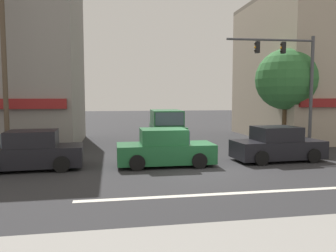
{
  "coord_description": "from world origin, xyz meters",
  "views": [
    {
      "loc": [
        -3.41,
        -12.71,
        2.89
      ],
      "look_at": [
        -0.84,
        2.0,
        1.6
      ],
      "focal_mm": 35.0,
      "sensor_mm": 36.0,
      "label": 1
    }
  ],
  "objects_px": {
    "utility_pole_near_left": "(5,72)",
    "sedan_crossing_leftbound": "(31,152)",
    "sedan_parked_curbside": "(277,145)",
    "van_crossing_center": "(167,128)",
    "traffic_light_mast": "(295,74)",
    "sedan_crossing_rightbound": "(165,149)",
    "street_tree": "(286,80)"
  },
  "relations": [
    {
      "from": "street_tree",
      "to": "traffic_light_mast",
      "type": "xyz_separation_m",
      "value": [
        -0.47,
        -1.73,
        0.2
      ]
    },
    {
      "from": "sedan_crossing_rightbound",
      "to": "sedan_crossing_leftbound",
      "type": "bearing_deg",
      "value": 178.11
    },
    {
      "from": "traffic_light_mast",
      "to": "sedan_crossing_rightbound",
      "type": "bearing_deg",
      "value": -160.09
    },
    {
      "from": "utility_pole_near_left",
      "to": "sedan_crossing_leftbound",
      "type": "distance_m",
      "value": 4.16
    },
    {
      "from": "street_tree",
      "to": "utility_pole_near_left",
      "type": "xyz_separation_m",
      "value": [
        -14.96,
        -2.26,
        0.07
      ]
    },
    {
      "from": "sedan_crossing_rightbound",
      "to": "street_tree",
      "type": "bearing_deg",
      "value": 29.06
    },
    {
      "from": "utility_pole_near_left",
      "to": "van_crossing_center",
      "type": "height_order",
      "value": "utility_pole_near_left"
    },
    {
      "from": "sedan_crossing_rightbound",
      "to": "sedan_parked_curbside",
      "type": "xyz_separation_m",
      "value": [
        5.26,
        0.17,
        0.0
      ]
    },
    {
      "from": "sedan_parked_curbside",
      "to": "sedan_crossing_rightbound",
      "type": "bearing_deg",
      "value": -178.16
    },
    {
      "from": "van_crossing_center",
      "to": "sedan_crossing_rightbound",
      "type": "bearing_deg",
      "value": -100.25
    },
    {
      "from": "sedan_parked_curbside",
      "to": "sedan_crossing_leftbound",
      "type": "relative_size",
      "value": 1.0
    },
    {
      "from": "traffic_light_mast",
      "to": "sedan_crossing_rightbound",
      "type": "distance_m",
      "value": 8.76
    },
    {
      "from": "utility_pole_near_left",
      "to": "traffic_light_mast",
      "type": "relative_size",
      "value": 1.26
    },
    {
      "from": "traffic_light_mast",
      "to": "sedan_crossing_leftbound",
      "type": "bearing_deg",
      "value": -168.89
    },
    {
      "from": "sedan_parked_curbside",
      "to": "sedan_crossing_leftbound",
      "type": "distance_m",
      "value": 10.73
    },
    {
      "from": "sedan_crossing_leftbound",
      "to": "sedan_crossing_rightbound",
      "type": "bearing_deg",
      "value": -1.89
    },
    {
      "from": "sedan_crossing_rightbound",
      "to": "sedan_parked_curbside",
      "type": "distance_m",
      "value": 5.26
    },
    {
      "from": "van_crossing_center",
      "to": "traffic_light_mast",
      "type": "bearing_deg",
      "value": -30.14
    },
    {
      "from": "van_crossing_center",
      "to": "street_tree",
      "type": "bearing_deg",
      "value": -16.14
    },
    {
      "from": "sedan_parked_curbside",
      "to": "utility_pole_near_left",
      "type": "bearing_deg",
      "value": 170.49
    },
    {
      "from": "utility_pole_near_left",
      "to": "traffic_light_mast",
      "type": "xyz_separation_m",
      "value": [
        14.49,
        0.53,
        0.13
      ]
    },
    {
      "from": "van_crossing_center",
      "to": "sedan_crossing_leftbound",
      "type": "bearing_deg",
      "value": -136.63
    },
    {
      "from": "sedan_crossing_leftbound",
      "to": "street_tree",
      "type": "bearing_deg",
      "value": 17.6
    },
    {
      "from": "traffic_light_mast",
      "to": "van_crossing_center",
      "type": "distance_m",
      "value": 8.05
    },
    {
      "from": "van_crossing_center",
      "to": "sedan_crossing_rightbound",
      "type": "distance_m",
      "value": 6.57
    },
    {
      "from": "street_tree",
      "to": "traffic_light_mast",
      "type": "distance_m",
      "value": 1.8
    },
    {
      "from": "utility_pole_near_left",
      "to": "sedan_crossing_leftbound",
      "type": "bearing_deg",
      "value": -54.42
    },
    {
      "from": "utility_pole_near_left",
      "to": "sedan_crossing_leftbound",
      "type": "height_order",
      "value": "utility_pole_near_left"
    },
    {
      "from": "sedan_parked_curbside",
      "to": "sedan_crossing_leftbound",
      "type": "xyz_separation_m",
      "value": [
        -10.73,
        0.01,
        0.0
      ]
    },
    {
      "from": "traffic_light_mast",
      "to": "van_crossing_center",
      "type": "height_order",
      "value": "traffic_light_mast"
    },
    {
      "from": "van_crossing_center",
      "to": "sedan_parked_curbside",
      "type": "height_order",
      "value": "van_crossing_center"
    },
    {
      "from": "utility_pole_near_left",
      "to": "street_tree",
      "type": "bearing_deg",
      "value": 8.57
    }
  ]
}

